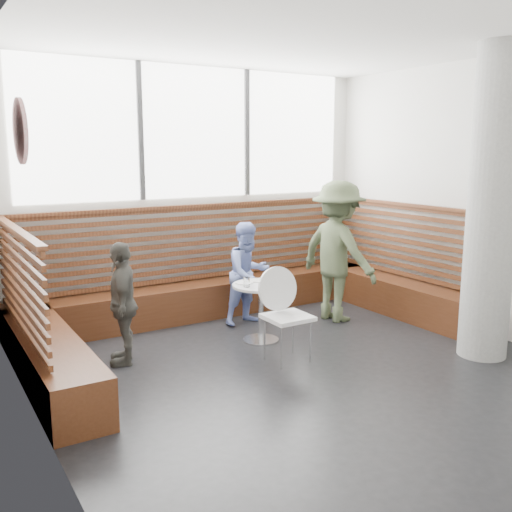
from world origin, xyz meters
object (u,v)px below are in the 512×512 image
cafe_chair (284,307)px  concrete_column (492,206)px  child_left (123,303)px  child_back (248,273)px  adult_man (338,251)px  cafe_table (261,300)px

cafe_chair → concrete_column: bearing=-27.8°
child_left → child_back: bearing=125.2°
concrete_column → child_back: 2.91m
concrete_column → child_left: bearing=151.8°
adult_man → child_back: size_ratio=1.39×
cafe_table → adult_man: (1.28, 0.21, 0.41)m
child_back → child_left: (-1.77, -0.49, -0.01)m
concrete_column → cafe_table: size_ratio=4.79×
cafe_table → concrete_column: bearing=-42.1°
concrete_column → cafe_chair: size_ratio=3.31×
concrete_column → child_left: size_ratio=2.54×
cafe_chair → child_left: child_left is taller
adult_man → concrete_column: bearing=-173.1°
cafe_chair → adult_man: adult_man is taller
cafe_chair → child_back: child_back is taller
child_back → child_left: bearing=-172.8°
cafe_table → child_left: 1.56m
concrete_column → child_back: (-1.56, 2.27, -0.96)m
concrete_column → adult_man: size_ratio=1.80×
adult_man → child_back: (-1.06, 0.44, -0.25)m
adult_man → child_back: bearing=58.8°
cafe_table → child_left: bearing=173.7°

